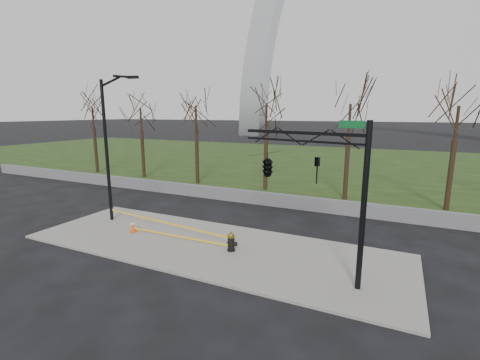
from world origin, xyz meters
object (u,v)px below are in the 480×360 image
at_px(fire_hydrant, 231,242).
at_px(street_light, 109,141).
at_px(traffic_cone, 133,226).
at_px(traffic_signal_mast, 283,167).

height_order(fire_hydrant, street_light, street_light).
distance_m(fire_hydrant, traffic_cone, 5.75).
relative_size(street_light, traffic_signal_mast, 1.37).
bearing_deg(traffic_signal_mast, traffic_cone, -166.47).
height_order(fire_hydrant, traffic_cone, fire_hydrant).
bearing_deg(street_light, traffic_cone, -32.87).
distance_m(traffic_cone, traffic_signal_mast, 8.98).
bearing_deg(traffic_signal_mast, street_light, -172.21).
relative_size(fire_hydrant, street_light, 0.11).
distance_m(fire_hydrant, street_light, 9.22).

